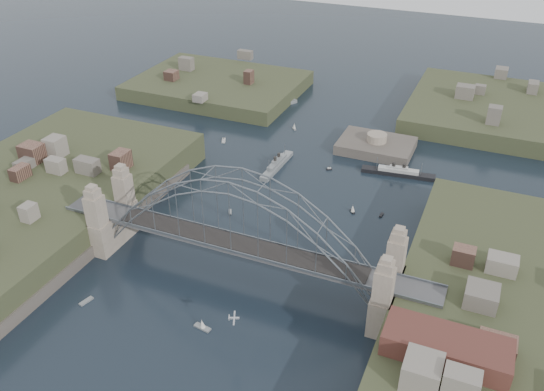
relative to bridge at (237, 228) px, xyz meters
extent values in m
plane|color=black|center=(0.00, 0.00, -12.32)|extent=(500.00, 500.00, 0.00)
cube|color=#4E4E51|center=(0.00, 0.00, -4.32)|extent=(84.00, 6.00, 0.70)
cube|color=slate|center=(0.00, -3.00, -3.77)|extent=(84.00, 0.25, 0.50)
cube|color=slate|center=(0.00, 3.00, -3.77)|extent=(84.00, 0.25, 0.50)
cube|color=black|center=(0.00, 0.00, -3.77)|extent=(55.20, 5.20, 0.35)
cube|color=gray|center=(-31.50, -5.00, -3.47)|extent=(3.40, 3.40, 17.70)
cube|color=gray|center=(-31.50, 5.00, -3.47)|extent=(3.40, 3.40, 17.70)
cube|color=gray|center=(31.50, -5.00, -3.47)|extent=(3.40, 3.40, 17.70)
cube|color=gray|center=(31.50, 5.00, -3.47)|extent=(3.40, 3.40, 17.70)
cube|color=gray|center=(-31.50, 0.00, -8.32)|extent=(4.08, 13.80, 8.00)
cube|color=gray|center=(31.50, 0.00, -8.32)|extent=(4.08, 13.80, 8.00)
cube|color=#373D22|center=(-58.00, 0.00, -10.32)|extent=(50.00, 90.00, 12.00)
cube|color=#4C443C|center=(-35.50, 0.00, -11.32)|extent=(6.00, 70.00, 4.00)
cube|color=#373D22|center=(58.00, 0.00, -10.32)|extent=(50.00, 90.00, 12.00)
cube|color=#4C443C|center=(35.50, 0.00, -11.32)|extent=(6.00, 70.00, 4.00)
cube|color=#373D22|center=(-55.00, 95.00, -11.82)|extent=(60.00, 45.00, 9.00)
cube|color=#373D22|center=(50.00, 110.00, -11.57)|extent=(70.00, 55.00, 9.50)
cube|color=#4C443C|center=(12.00, 70.00, -12.82)|extent=(22.00, 16.00, 7.00)
cylinder|color=gray|center=(12.00, 70.00, -8.12)|extent=(6.00, 6.00, 2.40)
cube|color=#592D26|center=(44.00, -14.00, -2.32)|extent=(20.00, 8.00, 4.00)
cube|color=gray|center=(-11.29, 47.98, -11.92)|extent=(2.89, 18.23, 1.62)
cube|color=gray|center=(-11.29, 47.98, -10.71)|extent=(2.07, 10.04, 1.21)
cube|color=gray|center=(-11.29, 47.98, -9.80)|extent=(1.45, 4.58, 0.81)
cylinder|color=black|center=(-11.32, 46.71, -9.09)|extent=(0.87, 0.87, 1.62)
cylinder|color=black|center=(-11.25, 49.25, -9.09)|extent=(0.87, 0.87, 1.62)
cylinder|color=slate|center=(-11.43, 42.53, -9.30)|extent=(0.16, 0.16, 4.04)
cylinder|color=slate|center=(-11.15, 53.43, -9.30)|extent=(0.16, 0.16, 4.04)
cube|color=gray|center=(-28.11, 90.18, -11.95)|extent=(9.16, 14.08, 1.50)
cube|color=gray|center=(-28.11, 90.18, -10.82)|extent=(5.40, 7.95, 1.13)
cube|color=gray|center=(-28.11, 90.18, -9.98)|extent=(2.83, 3.83, 0.75)
cylinder|color=black|center=(-28.62, 89.27, -9.32)|extent=(0.74, 0.74, 1.50)
cylinder|color=black|center=(-27.59, 91.10, -9.32)|extent=(0.74, 0.74, 1.50)
cylinder|color=slate|center=(-30.32, 86.26, -9.51)|extent=(0.15, 0.15, 3.75)
cylinder|color=slate|center=(-25.90, 94.10, -9.51)|extent=(0.15, 0.15, 3.75)
cube|color=black|center=(21.62, 57.28, -11.95)|extent=(20.52, 5.09, 1.48)
cube|color=#B9B8B4|center=(21.62, 57.28, -10.84)|extent=(11.35, 3.35, 1.11)
cube|color=#B9B8B4|center=(21.62, 57.28, -10.01)|extent=(5.23, 2.10, 0.74)
cylinder|color=black|center=(20.20, 57.12, -9.37)|extent=(1.00, 1.00, 1.48)
cylinder|color=black|center=(23.03, 57.45, -9.37)|extent=(1.00, 1.00, 1.48)
cylinder|color=slate|center=(15.55, 56.58, -9.55)|extent=(0.15, 0.15, 3.70)
cylinder|color=slate|center=(27.68, 57.98, -9.55)|extent=(0.15, 0.15, 3.70)
cube|color=#BABDC3|center=(9.04, -19.85, -4.05)|extent=(1.77, 0.99, 0.31)
cube|color=#BABDC3|center=(9.04, -19.85, -3.99)|extent=(1.67, 3.39, 0.07)
cube|color=#BABDC3|center=(8.22, -20.20, -3.88)|extent=(0.59, 1.09, 0.39)
cube|color=#B9B8B4|center=(-12.91, 21.40, -12.17)|extent=(1.62, 2.25, 0.45)
cube|color=#B9B8B4|center=(15.30, 33.67, -12.17)|extent=(1.70, 1.87, 0.45)
cylinder|color=slate|center=(15.30, 33.67, -11.12)|extent=(0.08, 0.08, 2.20)
cone|color=silver|center=(15.30, 33.67, -11.12)|extent=(1.56, 1.59, 1.92)
cube|color=#B9B8B4|center=(0.52, -16.91, -12.17)|extent=(3.58, 1.69, 0.45)
cylinder|color=slate|center=(0.52, -16.91, -11.12)|extent=(0.08, 0.08, 2.20)
cone|color=silver|center=(0.52, -16.91, -11.12)|extent=(1.39, 1.19, 1.92)
cube|color=#B9B8B4|center=(22.37, 35.01, -12.17)|extent=(0.78, 2.03, 0.45)
cube|color=#B9B8B4|center=(-33.34, 57.47, -12.17)|extent=(2.15, 3.25, 0.45)
cube|color=#B9B8B4|center=(-33.34, 57.47, -11.77)|extent=(1.52, 2.05, 0.40)
cylinder|color=black|center=(-33.34, 57.47, -11.32)|extent=(0.16, 0.16, 0.70)
cube|color=#B9B8B4|center=(2.92, 52.61, -12.17)|extent=(1.65, 1.38, 0.45)
cube|color=#B9B8B4|center=(2.92, 52.61, -11.77)|extent=(1.07, 0.94, 0.40)
cylinder|color=black|center=(2.92, 52.61, -11.32)|extent=(0.16, 0.16, 0.70)
cube|color=#B9B8B4|center=(-16.27, 74.46, -12.17)|extent=(1.89, 2.13, 0.45)
cylinder|color=slate|center=(-16.27, 74.46, -11.12)|extent=(0.08, 0.08, 2.20)
cone|color=silver|center=(-16.27, 74.46, -11.12)|extent=(1.55, 1.59, 1.92)
cube|color=#B9B8B4|center=(35.47, 10.45, -12.17)|extent=(2.07, 1.88, 0.45)
cube|color=#B9B8B4|center=(-24.63, -19.63, -12.17)|extent=(1.69, 3.16, 0.45)
camera|label=1|loc=(44.03, -84.94, 65.49)|focal=37.65mm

